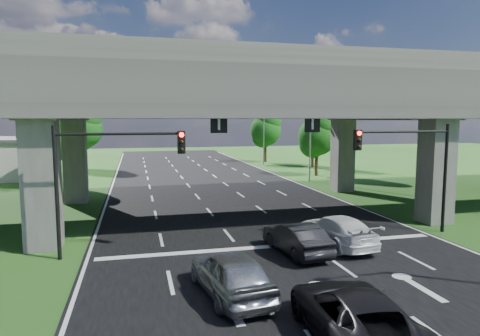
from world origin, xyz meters
name	(u,v)px	position (x,y,z in m)	size (l,w,h in m)	color
ground	(302,271)	(0.00, 0.00, 0.00)	(160.00, 160.00, 0.00)	#214B18
road	(243,217)	(0.00, 10.00, 0.01)	(18.00, 120.00, 0.03)	black
overpass	(236,94)	(0.00, 12.00, 7.92)	(80.00, 15.00, 10.00)	#3C3A37
signal_right	(412,158)	(7.82, 3.94, 4.19)	(5.76, 0.54, 6.00)	black
signal_left	(107,166)	(-7.82, 3.94, 4.19)	(5.76, 0.54, 6.00)	black
streetlight_far	(307,123)	(10.10, 24.00, 5.85)	(3.38, 0.25, 10.00)	gray
streetlight_beyond	(261,122)	(10.10, 40.00, 5.85)	(3.38, 0.25, 10.00)	gray
tree_left_near	(52,135)	(-13.95, 26.00, 4.82)	(4.50, 4.50, 7.80)	black
tree_left_mid	(36,139)	(-16.95, 34.00, 4.17)	(3.91, 3.90, 6.76)	black
tree_left_far	(84,128)	(-12.95, 42.00, 5.14)	(4.80, 4.80, 8.32)	black
tree_right_near	(317,135)	(13.05, 28.00, 4.50)	(4.20, 4.20, 7.28)	black
tree_right_mid	(313,135)	(16.05, 36.00, 4.17)	(3.91, 3.90, 6.76)	black
tree_right_far	(266,129)	(12.05, 44.00, 4.82)	(4.50, 4.50, 7.80)	black
car_silver	(231,273)	(-3.41, -1.78, 0.85)	(1.95, 4.84, 1.65)	#929498
car_dark	(296,238)	(0.59, 2.18, 0.75)	(1.53, 4.39, 1.45)	black
car_white	(336,230)	(2.99, 2.96, 0.77)	(2.08, 5.11, 1.48)	white
car_trailing	(356,316)	(-0.73, -5.75, 0.81)	(2.59, 5.61, 1.56)	black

